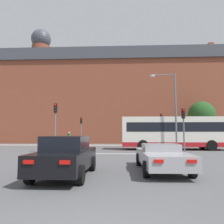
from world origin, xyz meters
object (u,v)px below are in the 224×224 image
object	(u,v)px
traffic_light_far_left	(81,126)
pedestrian_waiting	(166,137)
traffic_light_near_right	(184,123)
street_lamp_junction	(171,103)
car_roadster_right	(161,157)
pedestrian_walking_east	(69,137)
bus_crossing_lead	(174,132)
car_saloon_left	(66,156)
traffic_light_far_right	(161,124)
traffic_light_near_left	(55,119)

from	to	relation	value
traffic_light_far_left	pedestrian_waiting	xyz separation A→B (m)	(11.40, 1.66, -1.48)
traffic_light_near_right	pedestrian_waiting	bearing A→B (deg)	85.67
street_lamp_junction	car_roadster_right	bearing A→B (deg)	-105.24
pedestrian_walking_east	bus_crossing_lead	bearing A→B (deg)	179.63
traffic_light_near_right	pedestrian_waiting	distance (m)	12.30
car_saloon_left	car_roadster_right	xyz separation A→B (m)	(3.97, 1.46, -0.16)
car_saloon_left	traffic_light_far_right	xyz separation A→B (m)	(7.43, 20.70, 2.05)
car_roadster_right	bus_crossing_lead	distance (m)	12.73
traffic_light_near_right	traffic_light_near_left	xyz separation A→B (m)	(-10.81, 0.40, 0.35)
car_roadster_right	pedestrian_walking_east	distance (m)	20.96
car_saloon_left	traffic_light_near_right	xyz separation A→B (m)	(7.26, 9.50, 1.70)
car_saloon_left	bus_crossing_lead	size ratio (longest dim) A/B	0.42
traffic_light_far_right	car_saloon_left	bearing A→B (deg)	-109.73
car_saloon_left	traffic_light_near_left	distance (m)	10.72
pedestrian_waiting	traffic_light_far_left	bearing A→B (deg)	113.33
bus_crossing_lead	street_lamp_junction	distance (m)	3.38
traffic_light_far_right	traffic_light_far_left	xyz separation A→B (m)	(-10.65, -0.67, -0.32)
traffic_light_near_left	car_roadster_right	bearing A→B (deg)	-48.32
traffic_light_far_right	traffic_light_near_right	world-z (taller)	traffic_light_far_right
car_roadster_right	traffic_light_far_right	bearing A→B (deg)	78.59
car_roadster_right	bus_crossing_lead	size ratio (longest dim) A/B	0.48
bus_crossing_lead	traffic_light_far_right	world-z (taller)	traffic_light_far_right
bus_crossing_lead	pedestrian_waiting	xyz separation A→B (m)	(0.78, 8.02, -0.71)
car_saloon_left	traffic_light_far_left	world-z (taller)	traffic_light_far_left
bus_crossing_lead	pedestrian_walking_east	distance (m)	14.06
pedestrian_walking_east	traffic_light_far_right	bearing A→B (deg)	-150.30
traffic_light_far_right	car_roadster_right	bearing A→B (deg)	-100.19
car_saloon_left	traffic_light_far_right	size ratio (longest dim) A/B	1.03
car_saloon_left	bus_crossing_lead	bearing A→B (deg)	62.30
car_saloon_left	pedestrian_waiting	world-z (taller)	pedestrian_waiting
street_lamp_junction	pedestrian_walking_east	distance (m)	14.93
pedestrian_waiting	traffic_light_far_right	bearing A→B (deg)	157.66
bus_crossing_lead	traffic_light_far_right	size ratio (longest dim) A/B	2.46
street_lamp_junction	pedestrian_walking_east	world-z (taller)	street_lamp_junction
bus_crossing_lead	street_lamp_junction	size ratio (longest dim) A/B	1.42
traffic_light_far_right	bus_crossing_lead	bearing A→B (deg)	-90.20
traffic_light_far_right	traffic_light_near_left	bearing A→B (deg)	-135.49
street_lamp_junction	car_saloon_left	bearing A→B (deg)	-119.92
car_saloon_left	traffic_light_far_right	bearing A→B (deg)	71.01
traffic_light_far_right	pedestrian_waiting	xyz separation A→B (m)	(0.75, 0.98, -1.80)
car_roadster_right	pedestrian_walking_east	xyz separation A→B (m)	(-8.87, 18.98, 0.45)
street_lamp_junction	traffic_light_far_left	bearing A→B (deg)	140.49
car_roadster_right	car_saloon_left	bearing A→B (deg)	-161.08
traffic_light_near_left	street_lamp_junction	world-z (taller)	street_lamp_junction
traffic_light_far_left	pedestrian_walking_east	bearing A→B (deg)	166.30
street_lamp_junction	pedestrian_walking_east	size ratio (longest dim) A/B	4.01
car_roadster_right	traffic_light_near_right	size ratio (longest dim) A/B	1.35
traffic_light_far_right	traffic_light_near_right	distance (m)	11.21
car_saloon_left	traffic_light_near_right	bearing A→B (deg)	53.38
traffic_light_far_right	pedestrian_waiting	world-z (taller)	traffic_light_far_right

